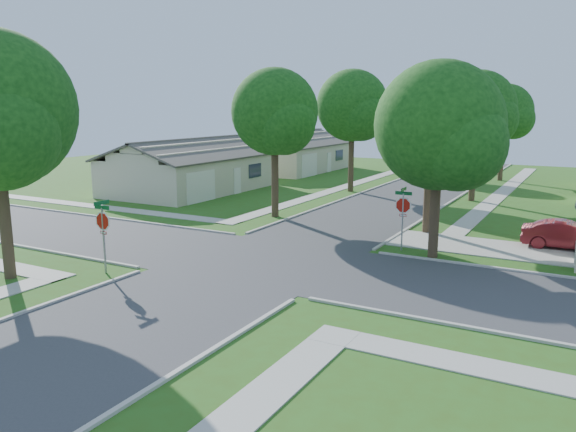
# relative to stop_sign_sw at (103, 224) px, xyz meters

# --- Properties ---
(ground) EXTENTS (100.00, 100.00, 0.00)m
(ground) POSITION_rel_stop_sign_sw_xyz_m (4.70, 4.70, -2.03)
(ground) COLOR #315417
(ground) RESTS_ON ground
(road_ns) EXTENTS (7.00, 100.00, 0.02)m
(road_ns) POSITION_rel_stop_sign_sw_xyz_m (4.70, 4.70, -2.03)
(road_ns) COLOR #333335
(road_ns) RESTS_ON ground
(sidewalk_ne) EXTENTS (1.20, 40.00, 0.04)m
(sidewalk_ne) POSITION_rel_stop_sign_sw_xyz_m (10.80, 30.70, -2.01)
(sidewalk_ne) COLOR #9E9B91
(sidewalk_ne) RESTS_ON ground
(sidewalk_nw) EXTENTS (1.20, 40.00, 0.04)m
(sidewalk_nw) POSITION_rel_stop_sign_sw_xyz_m (-1.40, 30.70, -2.01)
(sidewalk_nw) COLOR #9E9B91
(sidewalk_nw) RESTS_ON ground
(driveway) EXTENTS (8.80, 3.60, 0.05)m
(driveway) POSITION_rel_stop_sign_sw_xyz_m (12.60, 11.80, -2.01)
(driveway) COLOR #9E9B91
(driveway) RESTS_ON ground
(stop_sign_sw) EXTENTS (1.05, 0.80, 2.98)m
(stop_sign_sw) POSITION_rel_stop_sign_sw_xyz_m (0.00, 0.00, 0.00)
(stop_sign_sw) COLOR gray
(stop_sign_sw) RESTS_ON ground
(stop_sign_ne) EXTENTS (1.05, 0.80, 2.98)m
(stop_sign_ne) POSITION_rel_stop_sign_sw_xyz_m (9.40, 9.40, 0.00)
(stop_sign_ne) COLOR gray
(stop_sign_ne) RESTS_ON ground
(tree_e_near) EXTENTS (4.97, 4.80, 8.28)m
(tree_e_near) POSITION_rel_stop_sign_sw_xyz_m (9.45, 13.71, 3.61)
(tree_e_near) COLOR #38281C
(tree_e_near) RESTS_ON ground
(tree_e_mid) EXTENTS (5.59, 5.40, 9.21)m
(tree_e_mid) POSITION_rel_stop_sign_sw_xyz_m (9.46, 25.71, 4.22)
(tree_e_mid) COLOR #38281C
(tree_e_mid) RESTS_ON ground
(tree_e_far) EXTENTS (5.17, 5.00, 8.72)m
(tree_e_far) POSITION_rel_stop_sign_sw_xyz_m (9.45, 38.71, 3.95)
(tree_e_far) COLOR #38281C
(tree_e_far) RESTS_ON ground
(tree_w_near) EXTENTS (5.38, 5.20, 8.97)m
(tree_w_near) POSITION_rel_stop_sign_sw_xyz_m (0.06, 13.71, 4.08)
(tree_w_near) COLOR #38281C
(tree_w_near) RESTS_ON ground
(tree_w_mid) EXTENTS (5.80, 5.60, 9.56)m
(tree_w_mid) POSITION_rel_stop_sign_sw_xyz_m (0.06, 25.71, 4.46)
(tree_w_mid) COLOR #38281C
(tree_w_mid) RESTS_ON ground
(tree_w_far) EXTENTS (4.76, 4.60, 8.04)m
(tree_w_far) POSITION_rel_stop_sign_sw_xyz_m (0.05, 38.71, 3.48)
(tree_w_far) COLOR #38281C
(tree_w_far) RESTS_ON ground
(tree_ne_corner) EXTENTS (5.80, 5.60, 8.66)m
(tree_ne_corner) POSITION_rel_stop_sign_sw_xyz_m (11.06, 8.91, 3.56)
(tree_ne_corner) COLOR #38281C
(tree_ne_corner) RESTS_ON ground
(house_nw_near) EXTENTS (8.42, 13.60, 4.23)m
(house_nw_near) POSITION_rel_stop_sign_sw_xyz_m (-11.29, 19.70, -0.51)
(house_nw_near) COLOR #AEA389
(house_nw_near) RESTS_ON ground
(house_nw_far) EXTENTS (8.42, 13.60, 4.23)m
(house_nw_far) POSITION_rel_stop_sign_sw_xyz_m (-11.29, 36.70, -0.51)
(house_nw_far) COLOR #AEA389
(house_nw_far) RESTS_ON ground
(car_driveway) EXTENTS (4.14, 1.66, 1.34)m
(car_driveway) POSITION_rel_stop_sign_sw_xyz_m (16.20, 13.40, -1.36)
(car_driveway) COLOR #5B1217
(car_driveway) RESTS_ON ground
(car_curb_east) EXTENTS (1.60, 3.75, 1.27)m
(car_curb_east) POSITION_rel_stop_sign_sw_xyz_m (5.90, 35.53, -1.40)
(car_curb_east) COLOR black
(car_curb_east) RESTS_ON ground
(car_curb_west) EXTENTS (1.90, 4.10, 1.16)m
(car_curb_west) POSITION_rel_stop_sign_sw_xyz_m (1.50, 41.53, -1.45)
(car_curb_west) COLOR black
(car_curb_west) RESTS_ON ground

